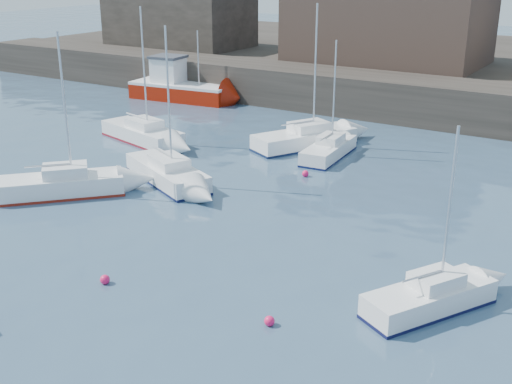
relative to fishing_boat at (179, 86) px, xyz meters
The scene contains 15 objects.
water 37.22m from the fishing_boat, 57.76° to the right, with size 220.00×220.00×0.00m, color #2D4760.
quay_wall 20.16m from the fishing_boat, 10.09° to the left, with size 90.00×5.00×3.00m, color #28231E.
land_strip 29.28m from the fishing_boat, 47.34° to the left, with size 90.00×32.00×2.80m, color #28231E.
warehouse 18.84m from the fishing_boat, 39.79° to the left, with size 16.40×10.40×7.60m.
bldg_west 13.96m from the fishing_boat, 127.75° to the left, with size 14.00×8.00×5.00m.
fishing_boat is the anchor object (origin of this frame).
sailboat_a 23.68m from the fishing_boat, 66.22° to the right, with size 5.76×5.96×8.17m.
sailboat_b 21.41m from the fishing_boat, 53.35° to the right, with size 6.70×4.57×8.27m.
sailboat_c 36.88m from the fishing_boat, 38.23° to the right, with size 3.77×5.04×6.46m.
sailboat_e 13.32m from the fishing_boat, 62.05° to the right, with size 7.01×3.77×8.61m.
sailboat_f 20.07m from the fishing_boat, 25.04° to the right, with size 2.11×5.44×6.92m.
sailboat_h 17.47m from the fishing_boat, 24.56° to the right, with size 5.11×7.10×8.83m.
buoy_near 32.86m from the fishing_boat, 56.43° to the right, with size 0.37×0.37×0.37m, color #FF1A5B.
buoy_mid 36.38m from the fishing_boat, 46.97° to the right, with size 0.35×0.35×0.35m, color #FF1A5B.
buoy_far 22.48m from the fishing_boat, 33.70° to the right, with size 0.37×0.37×0.37m, color #FF1A5B.
Camera 1 is at (14.32, -10.90, 11.45)m, focal length 45.00 mm.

